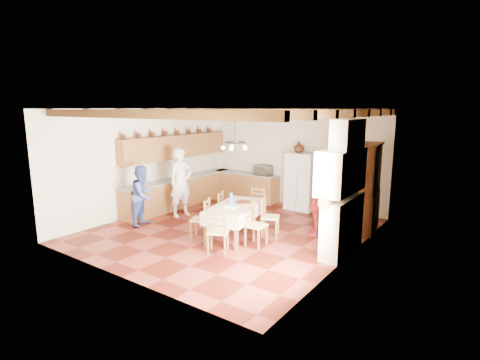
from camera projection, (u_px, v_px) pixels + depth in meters
name	position (u px, v px, depth m)	size (l,w,h in m)	color
floor	(230.00, 231.00, 9.38)	(6.00, 6.50, 0.02)	#48130B
ceiling	(229.00, 108.00, 8.81)	(6.00, 6.50, 0.02)	silver
wall_back	(292.00, 157.00, 11.70)	(6.00, 0.02, 3.00)	beige
wall_front	(117.00, 197.00, 6.48)	(6.00, 0.02, 3.00)	beige
wall_left	(146.00, 161.00, 10.80)	(0.02, 6.50, 3.00)	beige
wall_right	(351.00, 186.00, 7.38)	(0.02, 6.50, 3.00)	beige
ceiling_beams	(229.00, 113.00, 8.82)	(6.00, 6.30, 0.16)	#36240F
lower_cabinets_left	(181.00, 192.00, 11.67)	(0.60, 4.30, 0.86)	brown
lower_cabinets_back	(246.00, 186.00, 12.54)	(2.30, 0.60, 0.86)	brown
countertop_left	(180.00, 178.00, 11.59)	(0.62, 4.30, 0.04)	slate
countertop_back	(246.00, 173.00, 12.45)	(2.34, 0.62, 0.04)	slate
backsplash_left	(174.00, 167.00, 11.69)	(0.03, 4.30, 0.60)	silver
backsplash_back	(250.00, 163.00, 12.62)	(2.30, 0.03, 0.60)	silver
upper_cabinets	(177.00, 147.00, 11.47)	(0.35, 4.20, 0.70)	brown
fireplace	(340.00, 188.00, 7.73)	(0.56, 1.60, 2.80)	beige
wall_picture	(340.00, 149.00, 10.73)	(0.34, 0.03, 0.42)	black
refrigerator	(302.00, 181.00, 11.21)	(0.86, 0.70, 1.71)	white
hutch	(367.00, 188.00, 9.19)	(0.51, 1.21, 2.19)	#35190E
dining_table	(235.00, 209.00, 8.78)	(1.27, 1.93, 0.78)	white
chandelier	(235.00, 142.00, 8.49)	(0.47, 0.47, 0.03)	black
chair_left_near	(200.00, 219.00, 8.72)	(0.42, 0.40, 0.96)	brown
chair_left_far	(214.00, 210.00, 9.44)	(0.42, 0.40, 0.96)	brown
chair_right_near	(256.00, 225.00, 8.27)	(0.42, 0.40, 0.96)	brown
chair_right_far	(270.00, 216.00, 8.91)	(0.42, 0.40, 0.96)	brown
chair_end_near	(218.00, 231.00, 7.85)	(0.42, 0.40, 0.96)	brown
chair_end_far	(255.00, 206.00, 9.85)	(0.42, 0.40, 0.96)	brown
person_man	(181.00, 182.00, 10.46)	(0.71, 0.46, 1.94)	silver
person_woman_blue	(143.00, 195.00, 9.71)	(0.77, 0.60, 1.58)	#3F58AB
person_woman_red	(317.00, 205.00, 8.87)	(0.89, 0.37, 1.51)	maroon
microwave	(263.00, 170.00, 12.03)	(0.55, 0.37, 0.30)	silver
fridge_vase	(299.00, 147.00, 11.09)	(0.32, 0.32, 0.33)	#35190E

